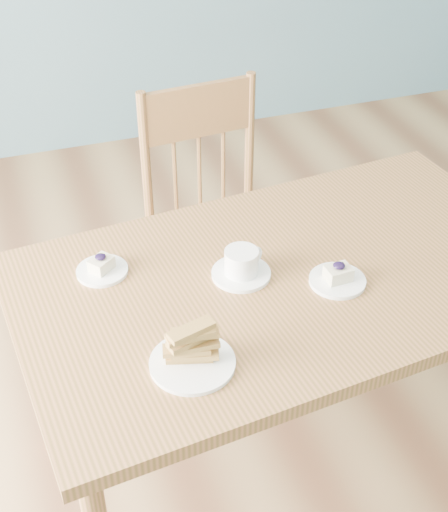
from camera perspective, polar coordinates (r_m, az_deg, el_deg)
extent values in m
cube|color=#A57C4D|center=(2.44, 2.31, -17.69)|extent=(5.00, 5.00, 0.01)
cube|color=#A1653D|center=(1.95, 5.26, -1.80)|extent=(1.55, 0.99, 0.04)
cylinder|color=#A1653D|center=(2.32, -14.75, -8.73)|extent=(0.05, 0.05, 0.75)
cylinder|color=#A1653D|center=(2.74, 13.54, -0.33)|extent=(0.05, 0.05, 0.75)
cube|color=#A1653D|center=(2.63, -0.28, 1.48)|extent=(0.49, 0.47, 0.04)
cylinder|color=#A1653D|center=(2.59, -2.58, -6.11)|extent=(0.04, 0.04, 0.44)
cylinder|color=#A1653D|center=(2.72, 5.09, -3.81)|extent=(0.04, 0.04, 0.44)
cylinder|color=#A1653D|center=(2.86, -5.34, -1.50)|extent=(0.04, 0.04, 0.44)
cylinder|color=#A1653D|center=(2.97, 1.75, 0.39)|extent=(0.04, 0.04, 0.44)
cylinder|color=#A1653D|center=(2.57, -6.30, 7.72)|extent=(0.03, 0.03, 0.51)
cylinder|color=#A1653D|center=(2.71, 2.06, 9.47)|extent=(0.03, 0.03, 0.51)
cube|color=#A1653D|center=(2.57, -2.09, 11.52)|extent=(0.39, 0.06, 0.19)
cylinder|color=#A1653D|center=(2.65, -3.93, 6.26)|extent=(0.02, 0.02, 0.30)
cylinder|color=#A1653D|center=(2.68, -1.98, 6.70)|extent=(0.02, 0.02, 0.30)
cylinder|color=#A1653D|center=(2.72, -0.06, 7.12)|extent=(0.02, 0.02, 0.30)
cylinder|color=white|center=(1.92, 9.05, -1.96)|extent=(0.15, 0.15, 0.01)
cube|color=beige|center=(1.90, 9.12, -1.38)|extent=(0.07, 0.06, 0.04)
ellipsoid|color=black|center=(1.89, 9.20, -0.76)|extent=(0.03, 0.03, 0.01)
sphere|color=black|center=(1.89, 9.40, -0.65)|extent=(0.01, 0.01, 0.01)
sphere|color=black|center=(1.89, 8.90, -0.70)|extent=(0.01, 0.01, 0.01)
sphere|color=black|center=(1.88, 9.39, -0.90)|extent=(0.01, 0.01, 0.01)
cylinder|color=white|center=(1.96, -9.72, -1.17)|extent=(0.14, 0.14, 0.01)
cube|color=beige|center=(1.94, -9.79, -0.64)|extent=(0.08, 0.08, 0.03)
ellipsoid|color=black|center=(1.93, -9.86, -0.07)|extent=(0.03, 0.03, 0.01)
sphere|color=black|center=(1.93, -9.62, 0.03)|extent=(0.01, 0.01, 0.01)
sphere|color=black|center=(1.93, -10.09, -0.02)|extent=(0.01, 0.01, 0.01)
sphere|color=black|center=(1.92, -9.74, -0.20)|extent=(0.01, 0.01, 0.01)
cylinder|color=white|center=(1.92, 1.38, -1.41)|extent=(0.16, 0.16, 0.01)
cylinder|color=white|center=(1.89, 1.39, -0.46)|extent=(0.12, 0.12, 0.07)
cylinder|color=#9C6D45|center=(1.88, 1.41, 0.21)|extent=(0.08, 0.08, 0.00)
torus|color=white|center=(1.92, 2.45, 0.06)|extent=(0.05, 0.03, 0.05)
cylinder|color=white|center=(1.67, -2.54, -8.53)|extent=(0.20, 0.20, 0.01)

